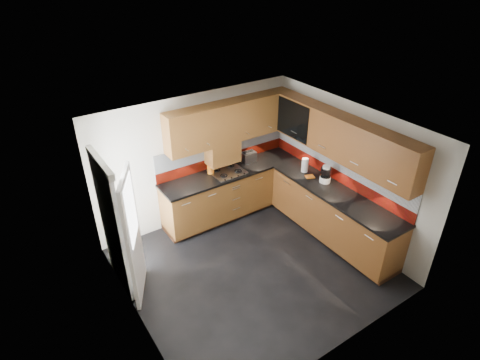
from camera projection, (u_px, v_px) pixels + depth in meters
room at (256, 189)px, 5.71m from camera, size 4.00×3.80×2.64m
base_cabinets at (279, 204)px, 7.27m from camera, size 2.70×3.20×0.95m
countertop at (280, 182)px, 7.01m from camera, size 2.72×3.22×0.04m
backsplash at (283, 159)px, 7.13m from camera, size 2.70×3.20×0.54m
upper_cabinets at (288, 130)px, 6.68m from camera, size 2.50×3.20×0.72m
extractor_hood at (223, 152)px, 7.21m from camera, size 0.60×0.33×0.40m
glass_cabinet at (299, 117)px, 7.10m from camera, size 0.32×0.80×0.66m
back_door at (121, 231)px, 5.63m from camera, size 0.42×1.19×2.04m
gas_hob at (228, 172)px, 7.25m from camera, size 0.59×0.52×0.05m
utensil_pot at (211, 168)px, 7.19m from camera, size 0.12×0.12×0.44m
toaster at (249, 157)px, 7.58m from camera, size 0.28×0.17×0.20m
food_processor at (326, 175)px, 6.90m from camera, size 0.19×0.19×0.31m
paper_towel at (305, 165)px, 7.23m from camera, size 0.13×0.13×0.26m
orange_cloth at (310, 177)px, 7.11m from camera, size 0.19×0.17×0.02m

